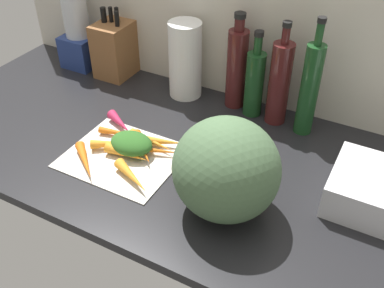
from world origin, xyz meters
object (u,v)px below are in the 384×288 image
object	(u,v)px
carrot_5	(152,141)
carrot_6	(125,134)
carrot_0	(85,161)
carrot_1	(113,144)
carrot_9	(132,177)
bottle_3	(310,88)
carrot_8	(142,148)
carrot_2	(165,142)
bottle_2	(279,83)
bottle_1	(254,82)
carrot_3	(126,154)
blender_appliance	(79,34)
carrot_4	(153,150)
paper_towel_roll	(185,60)
cutting_board	(123,156)
dish_rack	(383,194)
bottle_0	(237,67)
winter_squash	(226,170)
knife_block	(115,49)
carrot_7	(121,122)

from	to	relation	value
carrot_5	carrot_6	size ratio (longest dim) A/B	0.95
carrot_0	carrot_1	size ratio (longest dim) A/B	1.19
carrot_9	bottle_3	xyz separation A→B (cm)	(34.08, 47.03, 13.34)
carrot_0	carrot_6	xyz separation A→B (cm)	(2.24, 16.79, -0.42)
carrot_6	carrot_9	size ratio (longest dim) A/B	1.17
carrot_1	carrot_8	distance (cm)	9.39
carrot_2	carrot_8	size ratio (longest dim) A/B	0.82
bottle_3	bottle_2	bearing A→B (deg)	171.51
bottle_2	bottle_3	size ratio (longest dim) A/B	0.90
carrot_6	bottle_1	size ratio (longest dim) A/B	0.59
carrot_3	carrot_8	world-z (taller)	carrot_8
blender_appliance	bottle_1	distance (cm)	73.58
carrot_6	carrot_0	bearing A→B (deg)	-97.60
bottle_3	carrot_4	bearing A→B (deg)	-136.39
carrot_3	bottle_1	world-z (taller)	bottle_1
paper_towel_roll	bottle_2	xyz separation A→B (cm)	(34.48, -0.76, 0.76)
carrot_3	carrot_8	bearing A→B (deg)	59.33
carrot_8	bottle_1	world-z (taller)	bottle_1
carrot_0	carrot_2	bearing A→B (deg)	50.32
cutting_board	carrot_4	distance (cm)	9.32
cutting_board	dish_rack	bearing A→B (deg)	11.71
carrot_9	bottle_0	xyz separation A→B (cm)	(8.21, 51.30, 12.06)
carrot_3	bottle_0	size ratio (longest dim) A/B	0.42
cutting_board	winter_squash	world-z (taller)	winter_squash
carrot_1	carrot_5	size ratio (longest dim) A/B	0.82
bottle_3	carrot_9	bearing A→B (deg)	-125.93
carrot_3	bottle_2	world-z (taller)	bottle_2
bottle_2	dish_rack	bearing A→B (deg)	-33.96
carrot_5	knife_block	xyz separation A→B (cm)	(-37.05, 33.25, 8.36)
carrot_6	carrot_8	world-z (taller)	carrot_8
carrot_2	carrot_6	bearing A→B (deg)	-171.42
carrot_1	carrot_7	bearing A→B (deg)	112.92
cutting_board	bottle_0	world-z (taller)	bottle_0
carrot_7	dish_rack	xyz separation A→B (cm)	(80.22, 2.72, 2.39)
carrot_6	bottle_3	bearing A→B (deg)	32.79
carrot_2	carrot_7	world-z (taller)	carrot_7
carrot_0	dish_rack	size ratio (longest dim) A/B	0.61
carrot_3	carrot_9	world-z (taller)	carrot_3
blender_appliance	carrot_7	bearing A→B (deg)	-36.46
carrot_1	carrot_4	xyz separation A→B (cm)	(12.28, 3.38, -0.24)
carrot_2	carrot_6	world-z (taller)	carrot_2
carrot_4	carrot_6	size ratio (longest dim) A/B	1.00
carrot_9	knife_block	bearing A→B (deg)	129.57
carrot_5	bottle_1	bearing A→B (deg)	58.68
carrot_6	knife_block	world-z (taller)	knife_block
winter_squash	paper_towel_roll	xyz separation A→B (cm)	(-36.88, 46.02, 0.18)
blender_appliance	bottle_3	world-z (taller)	bottle_3
carrot_3	bottle_3	size ratio (longest dim) A/B	0.36
carrot_1	carrot_8	size ratio (longest dim) A/B	0.90
carrot_5	paper_towel_roll	size ratio (longest dim) A/B	0.61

